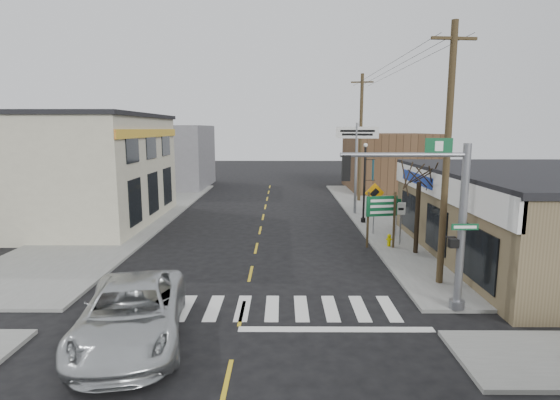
{
  "coord_description": "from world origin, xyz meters",
  "views": [
    {
      "loc": [
        1.36,
        -13.74,
        6.08
      ],
      "look_at": [
        1.24,
        6.26,
        2.8
      ],
      "focal_mm": 28.0,
      "sensor_mm": 36.0,
      "label": 1
    }
  ],
  "objects_px": {
    "bare_tree": "(420,169)",
    "traffic_signal_pole": "(443,209)",
    "lamp_post": "(365,177)",
    "guide_sign": "(381,212)",
    "fire_hydrant": "(389,240)",
    "suv": "(132,313)",
    "utility_pole_far": "(361,137)",
    "utility_pole_near": "(447,154)",
    "dance_center_sign": "(357,145)"
  },
  "relations": [
    {
      "from": "traffic_signal_pole",
      "to": "fire_hydrant",
      "type": "distance_m",
      "value": 8.4
    },
    {
      "from": "lamp_post",
      "to": "utility_pole_far",
      "type": "distance_m",
      "value": 9.07
    },
    {
      "from": "dance_center_sign",
      "to": "utility_pole_near",
      "type": "distance_m",
      "value": 14.18
    },
    {
      "from": "traffic_signal_pole",
      "to": "dance_center_sign",
      "type": "relative_size",
      "value": 0.89
    },
    {
      "from": "lamp_post",
      "to": "utility_pole_near",
      "type": "xyz_separation_m",
      "value": [
        0.89,
        -11.11,
        2.08
      ]
    },
    {
      "from": "utility_pole_near",
      "to": "utility_pole_far",
      "type": "relative_size",
      "value": 0.95
    },
    {
      "from": "traffic_signal_pole",
      "to": "fire_hydrant",
      "type": "bearing_deg",
      "value": 86.76
    },
    {
      "from": "traffic_signal_pole",
      "to": "dance_center_sign",
      "type": "bearing_deg",
      "value": 88.92
    },
    {
      "from": "dance_center_sign",
      "to": "utility_pole_far",
      "type": "distance_m",
      "value": 5.81
    },
    {
      "from": "fire_hydrant",
      "to": "dance_center_sign",
      "type": "bearing_deg",
      "value": 92.01
    },
    {
      "from": "fire_hydrant",
      "to": "utility_pole_far",
      "type": "xyz_separation_m",
      "value": [
        0.95,
        14.47,
        4.95
      ]
    },
    {
      "from": "dance_center_sign",
      "to": "lamp_post",
      "type": "bearing_deg",
      "value": -64.89
    },
    {
      "from": "guide_sign",
      "to": "dance_center_sign",
      "type": "distance_m",
      "value": 9.59
    },
    {
      "from": "lamp_post",
      "to": "utility_pole_near",
      "type": "relative_size",
      "value": 0.52
    },
    {
      "from": "traffic_signal_pole",
      "to": "guide_sign",
      "type": "height_order",
      "value": "traffic_signal_pole"
    },
    {
      "from": "fire_hydrant",
      "to": "utility_pole_far",
      "type": "relative_size",
      "value": 0.06
    },
    {
      "from": "utility_pole_near",
      "to": "lamp_post",
      "type": "bearing_deg",
      "value": 88.91
    },
    {
      "from": "suv",
      "to": "bare_tree",
      "type": "distance_m",
      "value": 14.27
    },
    {
      "from": "suv",
      "to": "fire_hydrant",
      "type": "relative_size",
      "value": 9.52
    },
    {
      "from": "utility_pole_near",
      "to": "utility_pole_far",
      "type": "distance_m",
      "value": 19.8
    },
    {
      "from": "suv",
      "to": "traffic_signal_pole",
      "type": "distance_m",
      "value": 10.08
    },
    {
      "from": "suv",
      "to": "fire_hydrant",
      "type": "height_order",
      "value": "suv"
    },
    {
      "from": "guide_sign",
      "to": "fire_hydrant",
      "type": "relative_size",
      "value": 4.47
    },
    {
      "from": "traffic_signal_pole",
      "to": "bare_tree",
      "type": "bearing_deg",
      "value": 77.86
    },
    {
      "from": "guide_sign",
      "to": "utility_pole_near",
      "type": "distance_m",
      "value": 6.07
    },
    {
      "from": "bare_tree",
      "to": "traffic_signal_pole",
      "type": "bearing_deg",
      "value": -100.96
    },
    {
      "from": "guide_sign",
      "to": "dance_center_sign",
      "type": "relative_size",
      "value": 0.45
    },
    {
      "from": "traffic_signal_pole",
      "to": "bare_tree",
      "type": "height_order",
      "value": "traffic_signal_pole"
    },
    {
      "from": "traffic_signal_pole",
      "to": "lamp_post",
      "type": "xyz_separation_m",
      "value": [
        0.08,
        13.61,
        -0.44
      ]
    },
    {
      "from": "lamp_post",
      "to": "bare_tree",
      "type": "bearing_deg",
      "value": -83.36
    },
    {
      "from": "utility_pole_near",
      "to": "guide_sign",
      "type": "bearing_deg",
      "value": 97.71
    },
    {
      "from": "lamp_post",
      "to": "traffic_signal_pole",
      "type": "bearing_deg",
      "value": -93.55
    },
    {
      "from": "suv",
      "to": "bare_tree",
      "type": "bearing_deg",
      "value": 28.5
    },
    {
      "from": "suv",
      "to": "lamp_post",
      "type": "distance_m",
      "value": 18.5
    },
    {
      "from": "bare_tree",
      "to": "utility_pole_near",
      "type": "distance_m",
      "value": 4.27
    },
    {
      "from": "lamp_post",
      "to": "utility_pole_far",
      "type": "height_order",
      "value": "utility_pole_far"
    },
    {
      "from": "traffic_signal_pole",
      "to": "utility_pole_near",
      "type": "height_order",
      "value": "utility_pole_near"
    },
    {
      "from": "traffic_signal_pole",
      "to": "utility_pole_near",
      "type": "relative_size",
      "value": 0.58
    },
    {
      "from": "fire_hydrant",
      "to": "utility_pole_near",
      "type": "height_order",
      "value": "utility_pole_near"
    },
    {
      "from": "bare_tree",
      "to": "utility_pole_far",
      "type": "height_order",
      "value": "utility_pole_far"
    },
    {
      "from": "utility_pole_near",
      "to": "utility_pole_far",
      "type": "xyz_separation_m",
      "value": [
        0.26,
        19.8,
        0.28
      ]
    },
    {
      "from": "guide_sign",
      "to": "lamp_post",
      "type": "xyz_separation_m",
      "value": [
        0.31,
        6.07,
        1.1
      ]
    },
    {
      "from": "guide_sign",
      "to": "lamp_post",
      "type": "bearing_deg",
      "value": 75.9
    },
    {
      "from": "guide_sign",
      "to": "bare_tree",
      "type": "relative_size",
      "value": 0.55
    },
    {
      "from": "traffic_signal_pole",
      "to": "utility_pole_far",
      "type": "distance_m",
      "value": 22.41
    },
    {
      "from": "traffic_signal_pole",
      "to": "utility_pole_far",
      "type": "bearing_deg",
      "value": 85.66
    },
    {
      "from": "utility_pole_far",
      "to": "suv",
      "type": "bearing_deg",
      "value": -106.64
    },
    {
      "from": "lamp_post",
      "to": "dance_center_sign",
      "type": "distance_m",
      "value": 3.57
    },
    {
      "from": "suv",
      "to": "dance_center_sign",
      "type": "height_order",
      "value": "dance_center_sign"
    },
    {
      "from": "guide_sign",
      "to": "utility_pole_far",
      "type": "xyz_separation_m",
      "value": [
        1.46,
        14.76,
        3.45
      ]
    }
  ]
}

